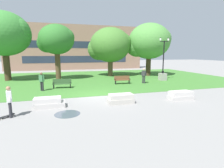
% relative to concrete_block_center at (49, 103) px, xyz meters
% --- Properties ---
extents(ground_plane, '(140.00, 140.00, 0.00)m').
position_rel_concrete_block_center_xyz_m(ground_plane, '(3.56, 2.01, -0.31)').
color(ground_plane, gray).
extents(grass_lawn, '(40.00, 20.00, 0.02)m').
position_rel_concrete_block_center_xyz_m(grass_lawn, '(3.56, 12.01, -0.30)').
color(grass_lawn, '#3D752D').
rests_on(grass_lawn, ground).
extents(concrete_block_center, '(1.90, 0.90, 0.64)m').
position_rel_concrete_block_center_xyz_m(concrete_block_center, '(0.00, 0.00, 0.00)').
color(concrete_block_center, '#BCB7B2').
rests_on(concrete_block_center, ground).
extents(concrete_block_left, '(1.80, 0.90, 0.64)m').
position_rel_concrete_block_center_xyz_m(concrete_block_left, '(4.73, -0.38, 0.00)').
color(concrete_block_left, '#B2ADA3').
rests_on(concrete_block_left, ground).
extents(concrete_block_right, '(1.80, 0.90, 0.64)m').
position_rel_concrete_block_center_xyz_m(concrete_block_right, '(9.34, -0.74, 0.00)').
color(concrete_block_right, '#BCB7B2').
rests_on(concrete_block_right, ground).
extents(person_skateboarder, '(0.32, 0.61, 1.71)m').
position_rel_concrete_block_center_xyz_m(person_skateboarder, '(-1.90, -1.33, 0.66)').
color(person_skateboarder, '#28282D').
rests_on(person_skateboarder, ground).
extents(skateboard, '(0.91, 0.81, 0.14)m').
position_rel_concrete_block_center_xyz_m(skateboard, '(-2.19, -1.40, -0.22)').
color(skateboard, black).
rests_on(skateboard, ground).
extents(puddle, '(1.46, 1.46, 0.01)m').
position_rel_concrete_block_center_xyz_m(puddle, '(1.06, -1.66, -0.30)').
color(puddle, '#47515B').
rests_on(puddle, ground).
extents(park_bench_near_left, '(1.85, 0.72, 0.90)m').
position_rel_concrete_block_center_xyz_m(park_bench_near_left, '(0.84, 6.23, 0.23)').
color(park_bench_near_left, '#284723').
rests_on(park_bench_near_left, grass_lawn).
extents(park_bench_near_right, '(1.84, 0.68, 0.90)m').
position_rel_concrete_block_center_xyz_m(park_bench_near_right, '(7.38, 6.87, 0.23)').
color(park_bench_near_right, brown).
rests_on(park_bench_near_right, grass_lawn).
extents(lamp_post_center, '(1.32, 0.80, 5.35)m').
position_rel_concrete_block_center_xyz_m(lamp_post_center, '(13.26, 7.99, 0.79)').
color(lamp_post_center, gray).
rests_on(lamp_post_center, grass_lawn).
extents(tree_far_right, '(6.27, 5.97, 7.17)m').
position_rel_concrete_block_center_xyz_m(tree_far_right, '(7.89, 13.97, 4.27)').
color(tree_far_right, brown).
rests_on(tree_far_right, grass_lawn).
extents(tree_near_right, '(4.67, 4.44, 7.05)m').
position_rel_concrete_block_center_xyz_m(tree_near_right, '(0.37, 12.34, 4.78)').
color(tree_near_right, '#4C3823').
rests_on(tree_near_right, grass_lawn).
extents(tree_near_left, '(6.62, 6.30, 8.44)m').
position_rel_concrete_block_center_xyz_m(tree_near_left, '(-5.80, 13.22, 5.38)').
color(tree_near_left, '#42301E').
rests_on(tree_near_left, grass_lawn).
extents(tree_far_left, '(6.54, 6.23, 7.86)m').
position_rel_concrete_block_center_xyz_m(tree_far_left, '(13.67, 12.87, 4.84)').
color(tree_far_left, '#42301E').
rests_on(tree_far_left, grass_lawn).
extents(person_bystander_near_lawn, '(0.57, 0.45, 1.71)m').
position_rel_concrete_block_center_xyz_m(person_bystander_near_lawn, '(-0.94, 5.37, 0.68)').
color(person_bystander_near_lawn, '#28282D').
rests_on(person_bystander_near_lawn, grass_lawn).
extents(person_bystander_far_lawn, '(0.51, 0.53, 1.71)m').
position_rel_concrete_block_center_xyz_m(person_bystander_far_lawn, '(9.88, 6.51, 0.68)').
color(person_bystander_far_lawn, '#28282D').
rests_on(person_bystander_far_lawn, grass_lawn).
extents(building_facade_distant, '(28.47, 1.03, 9.29)m').
position_rel_concrete_block_center_xyz_m(building_facade_distant, '(4.25, 26.50, 4.33)').
color(building_facade_distant, '#8E6B56').
rests_on(building_facade_distant, ground).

